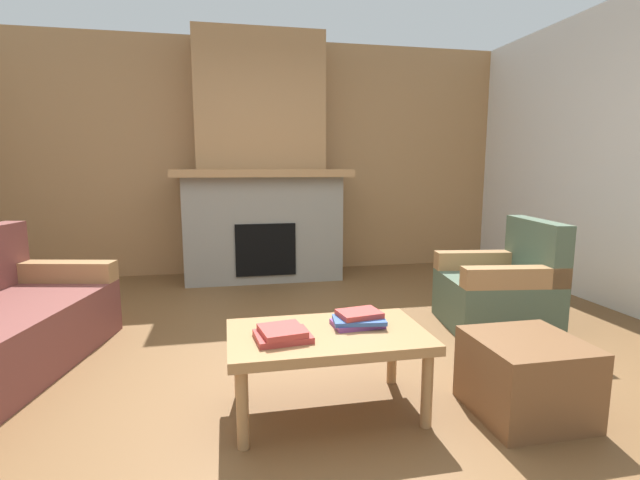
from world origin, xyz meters
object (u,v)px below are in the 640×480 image
object	(u,v)px
armchair	(501,290)
ottoman	(526,377)
fireplace	(261,175)
coffee_table	(327,342)

from	to	relation	value
armchair	ottoman	world-z (taller)	armchair
fireplace	ottoman	distance (m)	3.60
fireplace	coffee_table	world-z (taller)	fireplace
fireplace	ottoman	xyz separation A→B (m)	(1.07, -3.31, -0.96)
ottoman	fireplace	bearing A→B (deg)	107.86
armchair	coffee_table	size ratio (longest dim) A/B	0.86
armchair	ottoman	bearing A→B (deg)	-117.46
armchair	coffee_table	bearing A→B (deg)	-148.50
fireplace	armchair	size ratio (longest dim) A/B	3.15
fireplace	armchair	xyz separation A→B (m)	(1.70, -2.09, -0.87)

